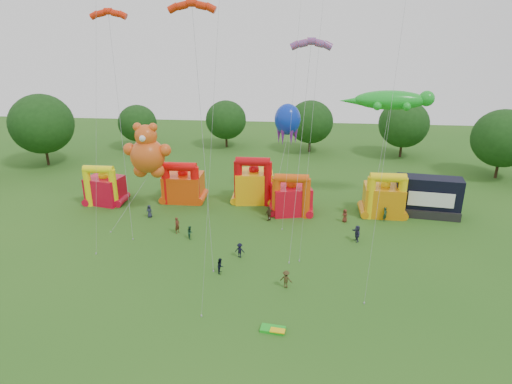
# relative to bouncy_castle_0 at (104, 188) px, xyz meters

# --- Properties ---
(ground) EXTENTS (160.00, 160.00, 0.00)m
(ground) POSITION_rel_bouncy_castle_0_xyz_m (20.25, -26.96, -2.18)
(ground) COLOR #255919
(ground) RESTS_ON ground
(tree_ring) EXTENTS (121.86, 123.94, 12.07)m
(tree_ring) POSITION_rel_bouncy_castle_0_xyz_m (19.09, -26.35, 4.08)
(tree_ring) COLOR #352314
(tree_ring) RESTS_ON ground
(bouncy_castle_0) EXTENTS (5.16, 4.49, 5.69)m
(bouncy_castle_0) POSITION_rel_bouncy_castle_0_xyz_m (0.00, 0.00, 0.00)
(bouncy_castle_0) COLOR red
(bouncy_castle_0) RESTS_ON ground
(bouncy_castle_1) EXTENTS (5.15, 4.15, 5.89)m
(bouncy_castle_1) POSITION_rel_bouncy_castle_0_xyz_m (10.38, 1.85, 0.06)
(bouncy_castle_1) COLOR #E5460C
(bouncy_castle_1) RESTS_ON ground
(bouncy_castle_2) EXTENTS (5.51, 4.62, 6.68)m
(bouncy_castle_2) POSITION_rel_bouncy_castle_0_xyz_m (20.07, 2.48, 0.35)
(bouncy_castle_2) COLOR #FFAF0D
(bouncy_castle_2) RESTS_ON ground
(bouncy_castle_3) EXTENTS (5.50, 4.79, 5.70)m
(bouncy_castle_3) POSITION_rel_bouncy_castle_0_xyz_m (25.23, -1.08, -0.00)
(bouncy_castle_3) COLOR red
(bouncy_castle_3) RESTS_ON ground
(bouncy_castle_4) EXTENTS (5.06, 4.13, 6.04)m
(bouncy_castle_4) POSITION_rel_bouncy_castle_0_xyz_m (36.97, -0.56, 0.12)
(bouncy_castle_4) COLOR orange
(bouncy_castle_4) RESTS_ON ground
(stage_trailer) EXTENTS (8.23, 3.96, 5.11)m
(stage_trailer) POSITION_rel_bouncy_castle_0_xyz_m (42.51, -0.06, 0.28)
(stage_trailer) COLOR black
(stage_trailer) RESTS_ON ground
(teddy_bear_kite) EXTENTS (6.12, 9.07, 11.79)m
(teddy_bear_kite) POSITION_rel_bouncy_castle_0_xyz_m (6.39, -3.58, 3.13)
(teddy_bear_kite) COLOR #DB5218
(teddy_bear_kite) RESTS_ON ground
(gecko_kite) EXTENTS (11.90, 7.59, 15.23)m
(gecko_kite) POSITION_rel_bouncy_castle_0_xyz_m (36.76, 2.38, 6.79)
(gecko_kite) COLOR green
(gecko_kite) RESTS_ON ground
(octopus_kite) EXTENTS (3.67, 11.10, 13.01)m
(octopus_kite) POSITION_rel_bouncy_castle_0_xyz_m (23.73, 2.56, 3.73)
(octopus_kite) COLOR #0C2CB7
(octopus_kite) RESTS_ON ground
(parafoil_kites) EXTENTS (25.51, 12.06, 26.04)m
(parafoil_kites) POSITION_rel_bouncy_castle_0_xyz_m (14.44, -10.78, 10.08)
(parafoil_kites) COLOR red
(parafoil_kites) RESTS_ON ground
(diamond_kites) EXTENTS (30.15, 24.12, 39.63)m
(diamond_kites) POSITION_rel_bouncy_castle_0_xyz_m (21.76, -12.03, 15.23)
(diamond_kites) COLOR #EE0B3B
(diamond_kites) RESTS_ON ground
(folded_kite_bundle) EXTENTS (2.12, 1.31, 0.31)m
(folded_kite_bundle) POSITION_rel_bouncy_castle_0_xyz_m (24.32, -25.00, -2.04)
(folded_kite_bundle) COLOR green
(folded_kite_bundle) RESTS_ON ground
(spectator_0) EXTENTS (0.85, 0.60, 1.65)m
(spectator_0) POSITION_rel_bouncy_castle_0_xyz_m (7.42, -4.07, -1.36)
(spectator_0) COLOR #212538
(spectator_0) RESTS_ON ground
(spectator_1) EXTENTS (0.74, 0.85, 1.97)m
(spectator_1) POSITION_rel_bouncy_castle_0_xyz_m (12.06, -8.11, -1.20)
(spectator_1) COLOR #512417
(spectator_1) RESTS_ON ground
(spectator_2) EXTENTS (0.86, 0.93, 1.52)m
(spectator_2) POSITION_rel_bouncy_castle_0_xyz_m (13.87, -9.37, -1.42)
(spectator_2) COLOR #1B452D
(spectator_2) RESTS_ON ground
(spectator_3) EXTENTS (1.14, 0.78, 1.62)m
(spectator_3) POSITION_rel_bouncy_castle_0_xyz_m (20.10, -13.20, -1.37)
(spectator_3) COLOR black
(spectator_3) RESTS_ON ground
(spectator_4) EXTENTS (1.18, 1.09, 1.95)m
(spectator_4) POSITION_rel_bouncy_castle_0_xyz_m (22.60, -3.73, -1.21)
(spectator_4) COLOR #3D2F18
(spectator_4) RESTS_ON ground
(spectator_5) EXTENTS (1.03, 1.89, 1.94)m
(spectator_5) POSITION_rel_bouncy_castle_0_xyz_m (32.83, -8.35, -1.21)
(spectator_5) COLOR #292A44
(spectator_5) RESTS_ON ground
(spectator_6) EXTENTS (0.97, 0.94, 1.67)m
(spectator_6) POSITION_rel_bouncy_castle_0_xyz_m (31.94, -3.21, -1.35)
(spectator_6) COLOR #5E271A
(spectator_6) RESTS_ON ground
(spectator_7) EXTENTS (0.74, 0.79, 1.82)m
(spectator_7) POSITION_rel_bouncy_castle_0_xyz_m (36.94, -2.49, -1.27)
(spectator_7) COLOR #163721
(spectator_7) RESTS_ON ground
(spectator_8) EXTENTS (0.62, 0.79, 1.61)m
(spectator_8) POSITION_rel_bouncy_castle_0_xyz_m (18.58, -16.49, -1.38)
(spectator_8) COLOR black
(spectator_8) RESTS_ON ground
(spectator_9) EXTENTS (1.29, 0.95, 1.78)m
(spectator_9) POSITION_rel_bouncy_castle_0_xyz_m (25.14, -18.52, -1.29)
(spectator_9) COLOR #3D3318
(spectator_9) RESTS_ON ground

